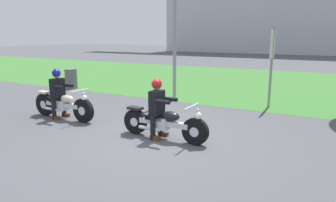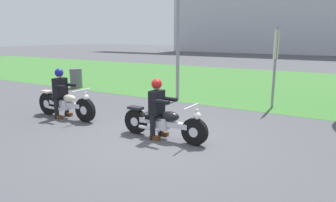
{
  "view_description": "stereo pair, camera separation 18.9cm",
  "coord_description": "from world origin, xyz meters",
  "px_view_note": "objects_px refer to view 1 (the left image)",
  "views": [
    {
      "loc": [
        3.52,
        -5.69,
        2.33
      ],
      "look_at": [
        0.2,
        0.29,
        0.85
      ],
      "focal_mm": 32.61,
      "sensor_mm": 36.0,
      "label": 1
    },
    {
      "loc": [
        3.69,
        -5.59,
        2.33
      ],
      "look_at": [
        0.2,
        0.29,
        0.85
      ],
      "focal_mm": 32.61,
      "sensor_mm": 36.0,
      "label": 2
    }
  ],
  "objects_px": {
    "rider_lead": "(158,104)",
    "streetlight_pole": "(178,6)",
    "rider_follow": "(58,90)",
    "sign_banner": "(272,55)",
    "trash_can": "(71,79)",
    "motorcycle_follow": "(63,105)",
    "motorcycle_lead": "(164,123)"
  },
  "relations": [
    {
      "from": "motorcycle_lead",
      "to": "motorcycle_follow",
      "type": "height_order",
      "value": "motorcycle_follow"
    },
    {
      "from": "sign_banner",
      "to": "rider_lead",
      "type": "bearing_deg",
      "value": -110.14
    },
    {
      "from": "motorcycle_lead",
      "to": "trash_can",
      "type": "bearing_deg",
      "value": 151.56
    },
    {
      "from": "motorcycle_follow",
      "to": "sign_banner",
      "type": "height_order",
      "value": "sign_banner"
    },
    {
      "from": "rider_lead",
      "to": "rider_follow",
      "type": "relative_size",
      "value": 0.98
    },
    {
      "from": "motorcycle_lead",
      "to": "rider_follow",
      "type": "height_order",
      "value": "rider_follow"
    },
    {
      "from": "motorcycle_follow",
      "to": "trash_can",
      "type": "distance_m",
      "value": 5.27
    },
    {
      "from": "motorcycle_lead",
      "to": "trash_can",
      "type": "relative_size",
      "value": 2.5
    },
    {
      "from": "rider_follow",
      "to": "rider_lead",
      "type": "bearing_deg",
      "value": -1.37
    },
    {
      "from": "rider_follow",
      "to": "trash_can",
      "type": "relative_size",
      "value": 1.62
    },
    {
      "from": "motorcycle_follow",
      "to": "streetlight_pole",
      "type": "xyz_separation_m",
      "value": [
        1.7,
        3.75,
        2.89
      ]
    },
    {
      "from": "rider_lead",
      "to": "motorcycle_follow",
      "type": "relative_size",
      "value": 0.62
    },
    {
      "from": "streetlight_pole",
      "to": "trash_can",
      "type": "height_order",
      "value": "streetlight_pole"
    },
    {
      "from": "motorcycle_follow",
      "to": "streetlight_pole",
      "type": "height_order",
      "value": "streetlight_pole"
    },
    {
      "from": "motorcycle_lead",
      "to": "motorcycle_follow",
      "type": "bearing_deg",
      "value": 178.63
    },
    {
      "from": "rider_lead",
      "to": "streetlight_pole",
      "type": "height_order",
      "value": "streetlight_pole"
    },
    {
      "from": "rider_follow",
      "to": "trash_can",
      "type": "xyz_separation_m",
      "value": [
        -3.49,
        3.79,
        -0.39
      ]
    },
    {
      "from": "streetlight_pole",
      "to": "motorcycle_follow",
      "type": "bearing_deg",
      "value": -114.35
    },
    {
      "from": "motorcycle_follow",
      "to": "sign_banner",
      "type": "relative_size",
      "value": 0.85
    },
    {
      "from": "rider_lead",
      "to": "sign_banner",
      "type": "relative_size",
      "value": 0.53
    },
    {
      "from": "streetlight_pole",
      "to": "sign_banner",
      "type": "xyz_separation_m",
      "value": [
        3.11,
        0.55,
        -1.57
      ]
    },
    {
      "from": "rider_lead",
      "to": "motorcycle_lead",
      "type": "bearing_deg",
      "value": -0.88
    },
    {
      "from": "motorcycle_lead",
      "to": "sign_banner",
      "type": "xyz_separation_m",
      "value": [
        1.45,
        4.42,
        1.35
      ]
    },
    {
      "from": "rider_lead",
      "to": "streetlight_pole",
      "type": "xyz_separation_m",
      "value": [
        -1.49,
        3.87,
        2.49
      ]
    },
    {
      "from": "rider_follow",
      "to": "trash_can",
      "type": "bearing_deg",
      "value": 133.39
    },
    {
      "from": "motorcycle_lead",
      "to": "rider_follow",
      "type": "distance_m",
      "value": 3.55
    },
    {
      "from": "motorcycle_follow",
      "to": "sign_banner",
      "type": "bearing_deg",
      "value": 42.53
    },
    {
      "from": "rider_lead",
      "to": "sign_banner",
      "type": "distance_m",
      "value": 4.79
    },
    {
      "from": "rider_follow",
      "to": "motorcycle_lead",
      "type": "bearing_deg",
      "value": -1.34
    },
    {
      "from": "rider_lead",
      "to": "rider_follow",
      "type": "height_order",
      "value": "rider_follow"
    },
    {
      "from": "motorcycle_follow",
      "to": "rider_follow",
      "type": "xyz_separation_m",
      "value": [
        -0.17,
        0.0,
        0.42
      ]
    },
    {
      "from": "streetlight_pole",
      "to": "sign_banner",
      "type": "relative_size",
      "value": 2.0
    }
  ]
}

